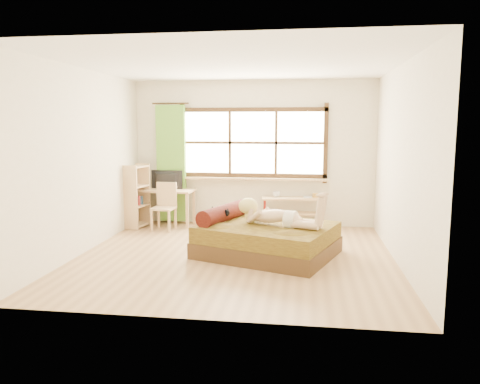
# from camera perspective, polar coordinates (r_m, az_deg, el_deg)

# --- Properties ---
(floor) EXTENTS (4.50, 4.50, 0.00)m
(floor) POSITION_cam_1_polar(r_m,az_deg,el_deg) (6.82, -0.60, -7.82)
(floor) COLOR #9E754C
(floor) RESTS_ON ground
(ceiling) EXTENTS (4.50, 4.50, 0.00)m
(ceiling) POSITION_cam_1_polar(r_m,az_deg,el_deg) (6.61, -0.64, 15.32)
(ceiling) COLOR white
(ceiling) RESTS_ON wall_back
(wall_back) EXTENTS (4.50, 0.00, 4.50)m
(wall_back) POSITION_cam_1_polar(r_m,az_deg,el_deg) (8.80, 1.59, 4.72)
(wall_back) COLOR silver
(wall_back) RESTS_ON floor
(wall_front) EXTENTS (4.50, 0.00, 4.50)m
(wall_front) POSITION_cam_1_polar(r_m,az_deg,el_deg) (4.37, -5.04, 1.21)
(wall_front) COLOR silver
(wall_front) RESTS_ON floor
(wall_left) EXTENTS (0.00, 4.50, 4.50)m
(wall_left) POSITION_cam_1_polar(r_m,az_deg,el_deg) (7.26, -18.50, 3.58)
(wall_left) COLOR silver
(wall_left) RESTS_ON floor
(wall_right) EXTENTS (0.00, 4.50, 4.50)m
(wall_right) POSITION_cam_1_polar(r_m,az_deg,el_deg) (6.62, 19.04, 3.15)
(wall_right) COLOR silver
(wall_right) RESTS_ON floor
(window) EXTENTS (2.80, 0.16, 1.46)m
(window) POSITION_cam_1_polar(r_m,az_deg,el_deg) (8.76, 1.57, 5.75)
(window) COLOR #FFEDBF
(window) RESTS_ON wall_back
(curtain) EXTENTS (0.55, 0.10, 2.20)m
(curtain) POSITION_cam_1_polar(r_m,az_deg,el_deg) (9.00, -8.37, 3.44)
(curtain) COLOR #589929
(curtain) RESTS_ON wall_back
(bed) EXTENTS (2.20, 1.98, 0.69)m
(bed) POSITION_cam_1_polar(r_m,az_deg,el_deg) (6.84, 3.00, -5.64)
(bed) COLOR #362410
(bed) RESTS_ON floor
(woman) EXTENTS (1.32, 0.77, 0.54)m
(woman) POSITION_cam_1_polar(r_m,az_deg,el_deg) (6.67, 4.63, -1.80)
(woman) COLOR #D0AA86
(woman) RESTS_ON bed
(kitten) EXTENTS (0.29, 0.19, 0.22)m
(kitten) POSITION_cam_1_polar(r_m,az_deg,el_deg) (6.95, -2.50, -2.75)
(kitten) COLOR black
(kitten) RESTS_ON bed
(desk) EXTENTS (1.12, 0.58, 0.68)m
(desk) POSITION_cam_1_polar(r_m,az_deg,el_deg) (8.92, -9.10, -0.26)
(desk) COLOR tan
(desk) RESTS_ON floor
(monitor) EXTENTS (0.61, 0.13, 0.35)m
(monitor) POSITION_cam_1_polar(r_m,az_deg,el_deg) (8.93, -9.04, 1.47)
(monitor) COLOR black
(monitor) RESTS_ON desk
(chair) EXTENTS (0.41, 0.41, 0.85)m
(chair) POSITION_cam_1_polar(r_m,az_deg,el_deg) (8.55, -9.13, -1.40)
(chair) COLOR tan
(chair) RESTS_ON floor
(pipe_shelf) EXTENTS (1.15, 0.44, 0.63)m
(pipe_shelf) POSITION_cam_1_polar(r_m,az_deg,el_deg) (8.68, 6.48, -1.62)
(pipe_shelf) COLOR tan
(pipe_shelf) RESTS_ON floor
(cup) EXTENTS (0.15, 0.15, 0.10)m
(cup) POSITION_cam_1_polar(r_m,az_deg,el_deg) (8.66, 4.45, -0.28)
(cup) COLOR gray
(cup) RESTS_ON pipe_shelf
(book) EXTENTS (0.17, 0.22, 0.02)m
(book) POSITION_cam_1_polar(r_m,az_deg,el_deg) (8.65, 7.75, -0.63)
(book) COLOR gray
(book) RESTS_ON pipe_shelf
(bookshelf) EXTENTS (0.36, 0.54, 1.16)m
(bookshelf) POSITION_cam_1_polar(r_m,az_deg,el_deg) (8.80, -12.45, -0.46)
(bookshelf) COLOR tan
(bookshelf) RESTS_ON floor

